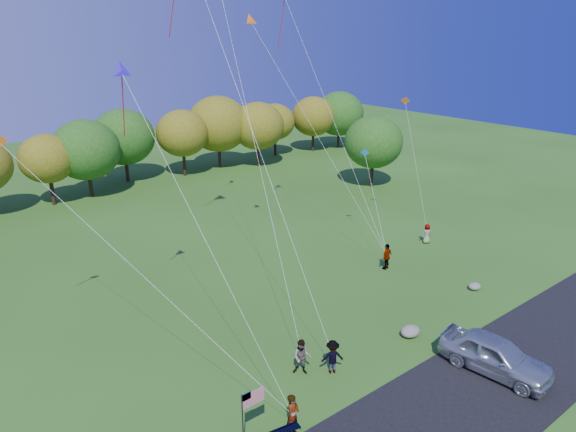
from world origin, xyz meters
name	(u,v)px	position (x,y,z in m)	size (l,w,h in m)	color
ground	(359,380)	(0.00, 0.00, 0.00)	(140.00, 140.00, 0.00)	#2A5217
asphalt_lane	(428,428)	(0.00, -4.00, 0.03)	(44.00, 6.00, 0.06)	black
treeline	(94,152)	(-0.04, 35.72, 4.59)	(75.12, 27.93, 7.95)	#321F12
minivan_silver	(495,355)	(5.57, -3.50, 0.95)	(2.11, 5.24, 1.79)	#AEB5B9
flyer_a	(293,416)	(-4.64, -0.80, 0.97)	(0.71, 0.46, 1.94)	#4C4C59
flyer_b	(302,357)	(-1.80, 2.08, 0.91)	(0.88, 0.69, 1.82)	#4C4C59
flyer_c	(332,357)	(-0.60, 1.25, 0.86)	(1.12, 0.64, 1.73)	#4C4C59
flyer_d	(387,256)	(10.10, 7.41, 0.93)	(1.09, 0.45, 1.86)	#4C4C59
flyer_e	(427,234)	(16.02, 8.61, 0.78)	(0.76, 0.49, 1.55)	#4C4C59
flag_assembly	(249,406)	(-6.46, -0.43, 2.14)	(1.04, 0.68, 2.82)	black
boulder_near	(410,331)	(4.84, 0.97, 0.29)	(1.16, 0.91, 0.58)	gray
boulder_far	(475,286)	(12.27, 1.91, 0.22)	(0.85, 0.71, 0.44)	slate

